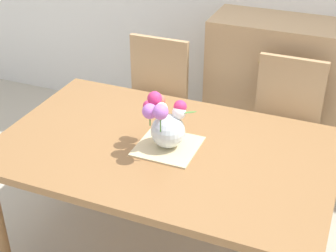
% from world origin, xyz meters
% --- Properties ---
extents(dining_table, '(1.67, 1.04, 0.73)m').
position_xyz_m(dining_table, '(0.00, 0.00, 0.65)').
color(dining_table, olive).
rests_on(dining_table, ground_plane).
extents(chair_left, '(0.42, 0.42, 0.90)m').
position_xyz_m(chair_left, '(-0.45, 0.86, 0.52)').
color(chair_left, tan).
rests_on(chair_left, ground_plane).
extents(chair_right, '(0.42, 0.42, 0.90)m').
position_xyz_m(chair_right, '(0.45, 0.86, 0.52)').
color(chair_right, tan).
rests_on(chair_right, ground_plane).
extents(dresser, '(1.40, 0.47, 1.00)m').
position_xyz_m(dresser, '(0.53, 1.33, 0.50)').
color(dresser, tan).
rests_on(dresser, ground_plane).
extents(placemat, '(0.30, 0.30, 0.01)m').
position_xyz_m(placemat, '(0.02, 0.00, 0.73)').
color(placemat, '#CCB789').
rests_on(placemat, dining_table).
extents(flower_vase, '(0.28, 0.30, 0.29)m').
position_xyz_m(flower_vase, '(0.01, -0.00, 0.86)').
color(flower_vase, silver).
rests_on(flower_vase, placemat).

